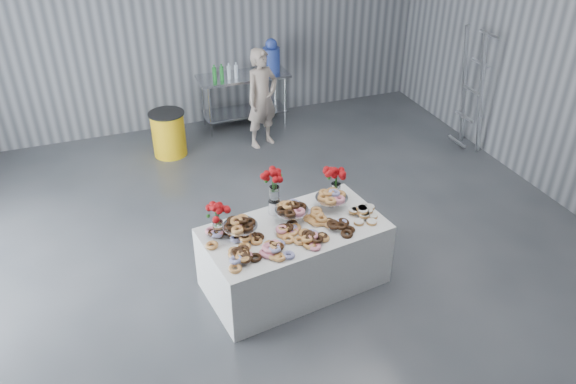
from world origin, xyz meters
name	(u,v)px	position (x,y,z in m)	size (l,w,h in m)	color
ground	(290,282)	(0.00, 0.00, 0.00)	(9.00, 9.00, 0.00)	#35383D
room_walls	(258,53)	(-0.27, 0.07, 2.64)	(8.04, 9.04, 4.02)	gray
display_table	(294,256)	(0.04, -0.01, 0.38)	(1.90, 1.00, 0.75)	white
prep_table	(244,91)	(0.72, 4.10, 0.62)	(1.50, 0.60, 0.90)	silver
donut_mounds	(296,227)	(0.04, -0.06, 0.80)	(1.80, 0.80, 0.09)	#C78D49
cake_stand_left	(240,224)	(-0.52, 0.06, 0.89)	(0.36, 0.36, 0.17)	silver
cake_stand_mid	(292,209)	(0.07, 0.14, 0.89)	(0.36, 0.36, 0.17)	silver
cake_stand_right	(332,196)	(0.57, 0.21, 0.89)	(0.36, 0.36, 0.17)	silver
danish_pile	(362,211)	(0.81, -0.06, 0.81)	(0.48, 0.48, 0.11)	silver
bouquet_left	(217,212)	(-0.73, 0.13, 1.05)	(0.26, 0.26, 0.42)	white
bouquet_right	(336,175)	(0.70, 0.38, 1.05)	(0.26, 0.26, 0.42)	white
bouquet_center	(274,183)	(-0.05, 0.33, 1.13)	(0.26, 0.26, 0.57)	silver
water_jug	(271,57)	(1.22, 4.10, 1.15)	(0.28, 0.28, 0.55)	blue
drink_bottles	(225,71)	(0.40, 4.00, 1.04)	(0.54, 0.08, 0.27)	#268C33
person	(262,98)	(0.78, 3.31, 0.79)	(0.57, 0.38, 1.57)	#CC8C93
trash_barrel	(169,134)	(-0.69, 3.48, 0.35)	(0.55, 0.55, 0.70)	yellow
stepladder	(472,90)	(3.75, 2.09, 0.96)	(0.24, 0.48, 1.92)	silver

